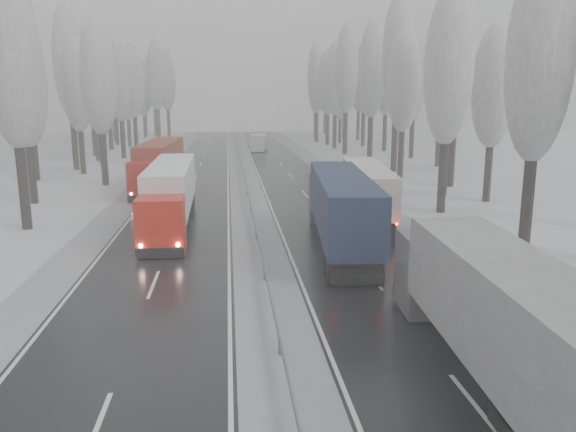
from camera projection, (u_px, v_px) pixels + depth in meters
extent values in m
plane|color=silver|center=(294.00, 421.00, 15.27)|extent=(260.00, 260.00, 0.00)
cube|color=black|center=(315.00, 207.00, 44.99)|extent=(7.50, 200.00, 0.03)
cube|color=black|center=(183.00, 210.00, 43.91)|extent=(7.50, 200.00, 0.03)
cube|color=#A4A6AC|center=(250.00, 208.00, 44.45)|extent=(3.00, 200.00, 0.04)
cube|color=#A4A6AC|center=(376.00, 206.00, 45.50)|extent=(2.40, 200.00, 0.04)
cube|color=#A4A6AC|center=(118.00, 211.00, 43.39)|extent=(2.40, 200.00, 0.04)
cube|color=slate|center=(250.00, 201.00, 44.33)|extent=(0.06, 200.00, 0.32)
cube|color=slate|center=(251.00, 210.00, 42.45)|extent=(0.12, 0.12, 0.60)
cube|color=slate|center=(241.00, 162.00, 73.57)|extent=(0.12, 0.12, 0.60)
cylinder|color=black|center=(527.00, 203.00, 31.49)|extent=(0.68, 0.68, 5.60)
ellipsoid|color=gray|center=(541.00, 56.00, 29.82)|extent=(3.60, 3.60, 11.45)
cylinder|color=black|center=(442.00, 176.00, 42.48)|extent=(0.68, 0.68, 5.62)
ellipsoid|color=gray|center=(449.00, 66.00, 40.82)|extent=(3.60, 3.60, 11.48)
cylinder|color=black|center=(488.00, 172.00, 47.02)|extent=(0.64, 0.64, 4.94)
ellipsoid|color=gray|center=(494.00, 86.00, 45.55)|extent=(3.60, 3.60, 10.09)
cylinder|color=black|center=(445.00, 165.00, 50.78)|extent=(0.66, 0.66, 5.32)
ellipsoid|color=gray|center=(450.00, 78.00, 49.20)|extent=(3.60, 3.60, 10.88)
cylinder|color=black|center=(452.00, 154.00, 54.79)|extent=(0.72, 0.72, 6.31)
ellipsoid|color=gray|center=(458.00, 59.00, 52.92)|extent=(3.60, 3.60, 12.90)
cylinder|color=black|center=(401.00, 153.00, 60.83)|extent=(0.67, 0.67, 5.38)
ellipsoid|color=gray|center=(404.00, 80.00, 59.23)|extent=(3.60, 3.60, 10.98)
cylinder|color=black|center=(443.00, 153.00, 65.45)|extent=(0.62, 0.62, 4.59)
ellipsoid|color=gray|center=(446.00, 95.00, 64.09)|extent=(3.60, 3.60, 9.39)
cylinder|color=black|center=(394.00, 142.00, 66.03)|extent=(0.76, 0.76, 6.95)
ellipsoid|color=gray|center=(398.00, 55.00, 63.97)|extent=(3.60, 3.60, 14.19)
cylinder|color=black|center=(439.00, 140.00, 70.67)|extent=(0.74, 0.74, 6.59)
ellipsoid|color=gray|center=(443.00, 63.00, 68.72)|extent=(3.60, 3.60, 13.46)
cylinder|color=black|center=(370.00, 138.00, 76.03)|extent=(0.72, 0.72, 6.37)
ellipsoid|color=gray|center=(372.00, 69.00, 74.13)|extent=(3.60, 3.60, 13.01)
cylinder|color=black|center=(412.00, 137.00, 80.70)|extent=(0.70, 0.70, 5.97)
ellipsoid|color=gray|center=(414.00, 76.00, 78.92)|extent=(3.60, 3.60, 12.20)
cylinder|color=black|center=(345.00, 132.00, 86.26)|extent=(0.74, 0.74, 6.65)
ellipsoid|color=gray|center=(346.00, 69.00, 84.28)|extent=(3.60, 3.60, 13.59)
cylinder|color=black|center=(385.00, 132.00, 90.97)|extent=(0.71, 0.71, 6.14)
ellipsoid|color=gray|center=(387.00, 77.00, 89.14)|extent=(3.60, 3.60, 12.54)
cylinder|color=black|center=(335.00, 131.00, 95.83)|extent=(0.71, 0.71, 6.05)
ellipsoid|color=gray|center=(336.00, 79.00, 94.03)|extent=(3.60, 3.60, 12.37)
cylinder|color=black|center=(363.00, 128.00, 100.30)|extent=(0.72, 0.72, 6.30)
ellipsoid|color=gray|center=(364.00, 77.00, 98.43)|extent=(3.60, 3.60, 12.87)
cylinder|color=black|center=(327.00, 129.00, 103.16)|extent=(0.70, 0.70, 5.88)
ellipsoid|color=gray|center=(328.00, 82.00, 101.41)|extent=(3.60, 3.60, 12.00)
cylinder|color=black|center=(340.00, 130.00, 107.48)|extent=(0.64, 0.64, 4.86)
ellipsoid|color=gray|center=(341.00, 93.00, 106.04)|extent=(3.60, 3.60, 9.92)
cylinder|color=black|center=(317.00, 126.00, 109.96)|extent=(0.70, 0.70, 5.98)
ellipsoid|color=gray|center=(317.00, 82.00, 108.19)|extent=(3.60, 3.60, 12.21)
cylinder|color=black|center=(358.00, 125.00, 114.79)|extent=(0.71, 0.71, 6.19)
ellipsoid|color=gray|center=(359.00, 80.00, 112.95)|extent=(3.60, 3.60, 12.64)
cylinder|color=black|center=(315.00, 122.00, 119.58)|extent=(0.75, 0.75, 6.86)
ellipsoid|color=gray|center=(316.00, 75.00, 117.55)|extent=(3.60, 3.60, 14.01)
cylinder|color=black|center=(344.00, 124.00, 124.33)|extent=(0.68, 0.68, 5.55)
ellipsoid|color=gray|center=(345.00, 87.00, 122.68)|extent=(3.60, 3.60, 11.33)
cylinder|color=black|center=(316.00, 122.00, 130.11)|extent=(0.71, 0.71, 6.09)
ellipsoid|color=gray|center=(316.00, 83.00, 128.30)|extent=(3.60, 3.60, 12.45)
cylinder|color=black|center=(325.00, 122.00, 134.36)|extent=(0.67, 0.67, 5.49)
ellipsoid|color=gray|center=(325.00, 89.00, 132.73)|extent=(3.60, 3.60, 11.21)
cylinder|color=black|center=(23.00, 186.00, 37.00)|extent=(0.69, 0.69, 5.83)
ellipsoid|color=gray|center=(10.00, 55.00, 35.26)|extent=(3.60, 3.60, 11.92)
cylinder|color=black|center=(32.00, 173.00, 46.18)|extent=(0.65, 0.65, 5.03)
ellipsoid|color=gray|center=(23.00, 84.00, 44.69)|extent=(3.60, 3.60, 10.28)
cylinder|color=black|center=(104.00, 158.00, 55.80)|extent=(0.67, 0.67, 5.44)
ellipsoid|color=gray|center=(98.00, 78.00, 54.18)|extent=(3.60, 3.60, 11.11)
cylinder|color=black|center=(35.00, 153.00, 58.84)|extent=(0.69, 0.69, 5.72)
ellipsoid|color=gray|center=(27.00, 73.00, 57.14)|extent=(3.60, 3.60, 11.69)
cylinder|color=black|center=(82.00, 151.00, 64.11)|extent=(0.66, 0.66, 5.23)
ellipsoid|color=gray|center=(77.00, 84.00, 62.56)|extent=(3.60, 3.60, 10.68)
cylinder|color=black|center=(75.00, 142.00, 67.68)|extent=(0.74, 0.74, 6.60)
ellipsoid|color=gray|center=(68.00, 61.00, 65.72)|extent=(3.60, 3.60, 13.49)
cylinder|color=black|center=(101.00, 144.00, 73.50)|extent=(0.65, 0.65, 5.16)
ellipsoid|color=gray|center=(97.00, 87.00, 71.97)|extent=(3.60, 3.60, 10.54)
cylinder|color=black|center=(97.00, 140.00, 77.18)|extent=(0.69, 0.69, 5.79)
ellipsoid|color=gray|center=(93.00, 78.00, 75.46)|extent=(3.60, 3.60, 11.84)
cylinder|color=black|center=(123.00, 139.00, 80.19)|extent=(0.68, 0.68, 5.64)
ellipsoid|color=gray|center=(119.00, 81.00, 78.52)|extent=(3.60, 3.60, 11.53)
cylinder|color=black|center=(94.00, 134.00, 83.49)|extent=(0.73, 0.73, 6.56)
ellipsoid|color=gray|center=(90.00, 69.00, 81.54)|extent=(3.60, 3.60, 13.40)
cylinder|color=black|center=(136.00, 134.00, 90.01)|extent=(0.69, 0.69, 5.79)
ellipsoid|color=gray|center=(133.00, 81.00, 88.29)|extent=(3.60, 3.60, 11.84)
cylinder|color=black|center=(110.00, 130.00, 93.32)|extent=(0.74, 0.74, 6.65)
ellipsoid|color=gray|center=(106.00, 71.00, 91.34)|extent=(3.60, 3.60, 13.58)
cylinder|color=black|center=(129.00, 132.00, 98.90)|extent=(0.65, 0.65, 5.12)
ellipsoid|color=gray|center=(127.00, 90.00, 97.38)|extent=(3.60, 3.60, 10.46)
cylinder|color=black|center=(117.00, 129.00, 102.42)|extent=(0.69, 0.69, 5.84)
ellipsoid|color=gray|center=(114.00, 82.00, 100.68)|extent=(3.60, 3.60, 11.92)
cylinder|color=black|center=(159.00, 125.00, 109.63)|extent=(0.74, 0.74, 6.67)
ellipsoid|color=gray|center=(156.00, 75.00, 107.65)|extent=(3.60, 3.60, 13.63)
cylinder|color=black|center=(115.00, 125.00, 112.62)|extent=(0.72, 0.72, 6.31)
ellipsoid|color=gray|center=(112.00, 79.00, 110.75)|extent=(3.60, 3.60, 12.88)
cylinder|color=black|center=(169.00, 124.00, 118.91)|extent=(0.72, 0.72, 6.29)
ellipsoid|color=gray|center=(167.00, 80.00, 117.05)|extent=(3.60, 3.60, 12.84)
cylinder|color=black|center=(145.00, 126.00, 122.37)|extent=(0.64, 0.64, 4.86)
ellipsoid|color=gray|center=(143.00, 94.00, 120.93)|extent=(3.60, 3.60, 9.92)
cylinder|color=black|center=(156.00, 121.00, 124.93)|extent=(0.74, 0.74, 6.63)
ellipsoid|color=gray|center=(154.00, 78.00, 122.96)|extent=(3.60, 3.60, 13.54)
cylinder|color=black|center=(146.00, 123.00, 128.62)|extent=(0.69, 0.69, 5.79)
ellipsoid|color=gray|center=(144.00, 86.00, 126.90)|extent=(3.60, 3.60, 11.82)
cube|color=#4D4D52|center=(432.00, 271.00, 22.87)|extent=(2.75, 2.84, 3.11)
cube|color=black|center=(424.00, 245.00, 23.98)|extent=(2.38, 0.25, 1.04)
cube|color=black|center=(421.00, 288.00, 24.49)|extent=(2.59, 0.31, 0.52)
cube|color=slate|center=(525.00, 324.00, 14.75)|extent=(3.44, 13.60, 2.90)
cylinder|color=black|center=(409.00, 306.00, 22.25)|extent=(0.43, 1.10, 1.08)
cylinder|color=black|center=(463.00, 305.00, 22.35)|extent=(0.43, 1.10, 1.08)
sphere|color=white|center=(399.00, 279.00, 24.39)|extent=(0.23, 0.23, 0.23)
sphere|color=white|center=(443.00, 279.00, 24.48)|extent=(0.23, 0.23, 0.23)
cube|color=#1D1D48|center=(329.00, 196.00, 39.67)|extent=(2.92, 3.02, 3.22)
cube|color=black|center=(327.00, 183.00, 40.83)|extent=(2.47, 0.32, 1.07)
cube|color=black|center=(327.00, 210.00, 41.36)|extent=(2.69, 0.40, 0.54)
cube|color=#121634|center=(342.00, 202.00, 31.25)|extent=(3.95, 14.14, 3.01)
cube|color=black|center=(359.00, 283.00, 24.85)|extent=(2.47, 0.35, 0.48)
cube|color=black|center=(350.00, 258.00, 27.91)|extent=(2.87, 6.09, 0.48)
cube|color=black|center=(357.00, 283.00, 25.47)|extent=(2.47, 0.28, 0.64)
cylinder|color=black|center=(313.00, 216.00, 39.07)|extent=(0.47, 1.15, 1.12)
cylinder|color=black|center=(345.00, 216.00, 39.10)|extent=(0.47, 1.15, 1.12)
cylinder|color=black|center=(328.00, 265.00, 27.52)|extent=(0.47, 1.15, 1.12)
cylinder|color=black|center=(374.00, 265.00, 27.56)|extent=(0.47, 1.15, 1.12)
cylinder|color=black|center=(331.00, 274.00, 26.15)|extent=(0.47, 1.15, 1.12)
cylinder|color=black|center=(379.00, 274.00, 26.19)|extent=(0.47, 1.15, 1.12)
sphere|color=#FF0C05|center=(336.00, 265.00, 24.58)|extent=(0.21, 0.21, 0.21)
sphere|color=#FF0C05|center=(383.00, 265.00, 24.62)|extent=(0.21, 0.21, 0.21)
sphere|color=white|center=(313.00, 204.00, 41.28)|extent=(0.24, 0.24, 0.24)
sphere|color=white|center=(340.00, 204.00, 41.32)|extent=(0.24, 0.24, 0.24)
cube|color=gray|center=(355.00, 183.00, 46.96)|extent=(2.66, 2.75, 2.88)
cube|color=black|center=(354.00, 173.00, 48.00)|extent=(2.20, 0.34, 0.96)
cube|color=black|center=(353.00, 194.00, 48.47)|extent=(2.40, 0.41, 0.48)
cube|color=beige|center=(367.00, 185.00, 39.44)|extent=(3.84, 12.66, 2.68)
cube|color=black|center=(380.00, 235.00, 33.72)|extent=(2.20, 0.36, 0.43)
cube|color=black|center=(373.00, 222.00, 36.45)|extent=(2.69, 5.48, 0.43)
cube|color=black|center=(379.00, 236.00, 34.28)|extent=(2.20, 0.31, 0.58)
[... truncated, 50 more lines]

